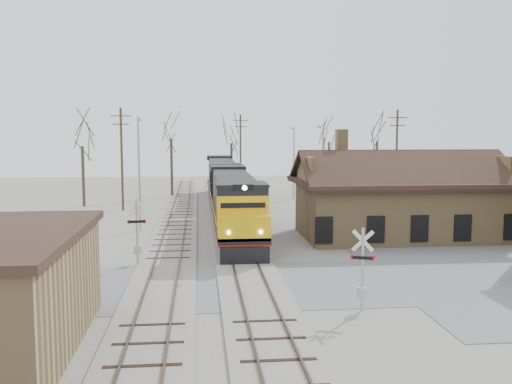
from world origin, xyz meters
TOP-DOWN VIEW (x-y plane):
  - ground at (0.00, 0.00)m, footprint 140.00×140.00m
  - road at (0.00, 0.00)m, footprint 60.00×9.00m
  - track_main at (0.00, 15.00)m, footprint 3.40×90.00m
  - track_siding at (-4.50, 15.00)m, footprint 3.40×90.00m
  - depot at (11.99, 12.00)m, footprint 15.20×9.31m
  - locomotive_lead at (0.00, 13.80)m, footprint 3.11×20.84m
  - locomotive_trailing at (0.00, 34.92)m, footprint 3.11×20.84m
  - crossbuck_near at (4.35, -4.82)m, footprint 1.00×0.44m
  - crossbuck_far at (-6.22, 5.00)m, footprint 1.11×0.29m
  - streetlight_a at (-7.22, 16.72)m, footprint 0.25×2.04m
  - streetlight_b at (8.02, 20.06)m, footprint 0.25×2.04m
  - streetlight_c at (8.14, 35.73)m, footprint 0.25×2.04m
  - utility_pole_a at (-10.07, 28.44)m, footprint 2.00×0.24m
  - utility_pole_b at (2.94, 47.42)m, footprint 2.00×0.24m
  - utility_pole_c at (17.41, 27.98)m, footprint 2.00×0.24m
  - tree_a at (-14.46, 31.75)m, footprint 4.15×4.15m
  - tree_b at (-5.83, 40.43)m, footprint 4.60×4.60m
  - tree_c at (1.62, 45.28)m, footprint 4.16×4.16m
  - tree_d at (14.21, 44.37)m, footprint 4.24×4.24m
  - tree_e at (18.88, 39.02)m, footprint 4.37×4.37m

SIDE VIEW (x-z plane):
  - ground at x=0.00m, z-range 0.00..0.00m
  - road at x=0.00m, z-range 0.00..0.03m
  - track_main at x=0.00m, z-range -0.05..0.19m
  - track_siding at x=-4.50m, z-range -0.05..0.19m
  - crossbuck_near at x=4.35m, z-range -0.09..3.57m
  - crossbuck_far at x=-6.22m, z-range -0.11..3.79m
  - depot at x=11.99m, z-range -1.54..6.36m
  - locomotive_trailing at x=0.00m, z-range 0.24..4.62m
  - locomotive_lead at x=0.00m, z-range 0.12..4.75m
  - streetlight_c at x=8.14m, z-range 0.53..8.74m
  - streetlight_b at x=8.02m, z-range 0.53..8.81m
  - streetlight_a at x=-7.22m, z-range 0.54..9.37m
  - utility_pole_c at x=17.41m, z-range 0.23..10.16m
  - utility_pole_b at x=2.94m, z-range 0.23..10.18m
  - utility_pole_a at x=-10.07m, z-range 0.23..10.25m
  - tree_a at x=-14.46m, z-range 2.15..12.33m
  - tree_c at x=1.62m, z-range 2.16..12.35m
  - tree_d at x=14.21m, z-range 2.20..12.58m
  - tree_e at x=18.88m, z-range 2.27..12.96m
  - tree_b at x=-5.83m, z-range 2.39..13.65m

